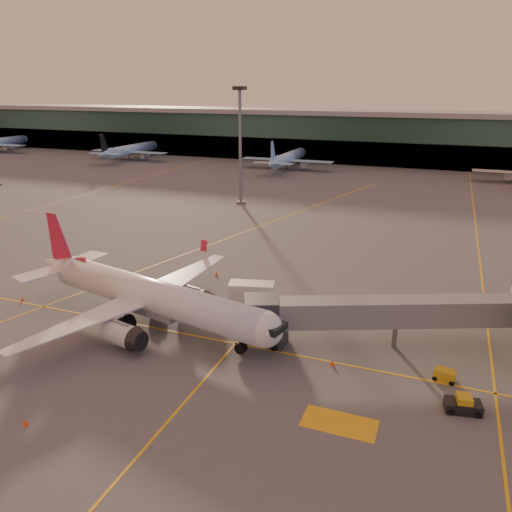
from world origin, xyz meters
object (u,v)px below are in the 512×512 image
(pushback_tug, at_px, (463,405))
(main_airplane, at_px, (147,295))
(catering_truck, at_px, (252,297))
(gpu_cart, at_px, (445,375))

(pushback_tug, bearing_deg, main_airplane, 162.18)
(catering_truck, bearing_deg, gpu_cart, -31.15)
(gpu_cart, relative_size, pushback_tug, 0.66)
(main_airplane, bearing_deg, gpu_cart, 11.85)
(catering_truck, xyz_separation_m, gpu_cart, (21.63, -6.59, -1.76))
(main_airplane, distance_m, gpu_cart, 31.94)
(catering_truck, relative_size, gpu_cart, 2.69)
(catering_truck, bearing_deg, pushback_tug, -39.40)
(pushback_tug, bearing_deg, gpu_cart, 99.67)
(main_airplane, distance_m, pushback_tug, 33.78)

